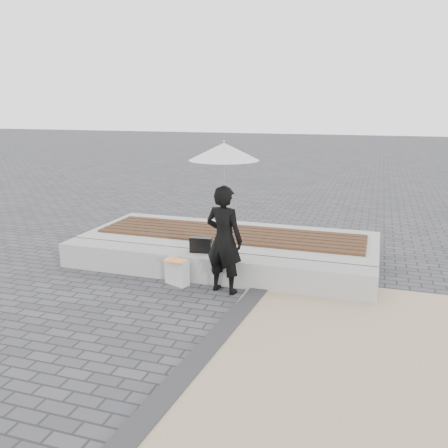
{
  "coord_description": "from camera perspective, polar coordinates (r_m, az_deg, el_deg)",
  "views": [
    {
      "loc": [
        2.38,
        -4.86,
        2.6
      ],
      "look_at": [
        0.4,
        1.22,
        1.0
      ],
      "focal_mm": 38.04,
      "sensor_mm": 36.0,
      "label": 1
    }
  ],
  "objects": [
    {
      "name": "ground",
      "position": [
        6.01,
        -7.41,
        -11.73
      ],
      "size": [
        80.0,
        80.0,
        0.0
      ],
      "primitive_type": "plane",
      "color": "#47474C",
      "rests_on": "ground"
    },
    {
      "name": "edging_band",
      "position": [
        5.32,
        -2.24,
        -14.98
      ],
      "size": [
        0.61,
        5.2,
        0.04
      ],
      "primitive_type": "cube",
      "rotation": [
        0.0,
        0.0,
        -0.07
      ],
      "color": "#303032",
      "rests_on": "ground"
    },
    {
      "name": "seating_ledge",
      "position": [
        7.29,
        -2.07,
        -5.17
      ],
      "size": [
        5.0,
        0.45,
        0.4
      ],
      "primitive_type": "cube",
      "color": "#9D9E99",
      "rests_on": "ground"
    },
    {
      "name": "timber_platform",
      "position": [
        8.37,
        0.76,
        -2.6
      ],
      "size": [
        5.0,
        2.0,
        0.4
      ],
      "primitive_type": "cube",
      "color": "#ACACA6",
      "rests_on": "ground"
    },
    {
      "name": "timber_decking",
      "position": [
        8.31,
        0.76,
        -1.14
      ],
      "size": [
        4.6,
        1.2,
        0.04
      ],
      "primitive_type": null,
      "color": "#4F2E1B",
      "rests_on": "timber_platform"
    },
    {
      "name": "woman",
      "position": [
        6.65,
        -0.0,
        -1.89
      ],
      "size": [
        0.63,
        0.49,
        1.55
      ],
      "primitive_type": "imported",
      "rotation": [
        0.0,
        0.0,
        2.92
      ],
      "color": "black",
      "rests_on": "ground"
    },
    {
      "name": "parasol",
      "position": [
        6.42,
        -0.0,
        8.7
      ],
      "size": [
        0.95,
        0.95,
        1.22
      ],
      "rotation": [
        0.0,
        0.0,
        -0.1
      ],
      "color": "#AFAFB4",
      "rests_on": "ground"
    },
    {
      "name": "handbag",
      "position": [
        7.29,
        -2.8,
        -2.53
      ],
      "size": [
        0.35,
        0.15,
        0.24
      ],
      "primitive_type": "cube",
      "rotation": [
        0.0,
        0.0,
        0.11
      ],
      "color": "black",
      "rests_on": "seating_ledge"
    },
    {
      "name": "canvas_tote",
      "position": [
        7.12,
        -5.67,
        -5.76
      ],
      "size": [
        0.4,
        0.28,
        0.39
      ],
      "primitive_type": "cube",
      "rotation": [
        0.0,
        0.0,
        -0.37
      ],
      "color": "beige",
      "rests_on": "ground"
    },
    {
      "name": "magazine",
      "position": [
        7.01,
        -5.87,
        -4.37
      ],
      "size": [
        0.32,
        0.26,
        0.01
      ],
      "primitive_type": "cube",
      "rotation": [
        0.0,
        0.0,
        -0.13
      ],
      "color": "#E94227",
      "rests_on": "canvas_tote"
    }
  ]
}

